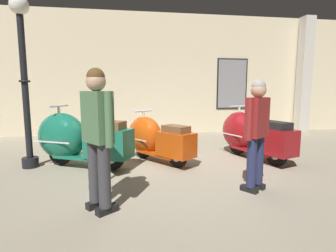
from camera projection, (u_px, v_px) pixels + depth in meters
The scene contains 9 objects.
ground_plane at pixel (177, 167), 4.77m from camera, with size 60.00×60.00×0.00m, color gray.
showroom_back_wall at pixel (160, 75), 8.40m from camera, with size 18.00×0.63×3.77m.
scooter_0 at pixel (76, 139), 4.76m from camera, with size 1.88×1.28×1.12m.
scooter_1 at pixel (154, 138), 5.17m from camera, with size 1.34×1.57×0.99m.
scooter_2 at pixel (249, 134), 5.42m from camera, with size 1.05×1.81×1.07m.
lamppost at pixel (24, 70), 4.55m from camera, with size 0.31×0.31×2.96m.
visitor_0 at pixel (257, 128), 3.57m from camera, with size 0.44×0.38×1.53m.
visitor_1 at pixel (98, 130), 2.93m from camera, with size 0.40×0.46×1.63m.
info_stanchion at pixel (97, 159), 3.78m from camera, with size 0.34×0.39×0.98m.
Camera 1 is at (-0.87, -4.55, 1.39)m, focal length 28.09 mm.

